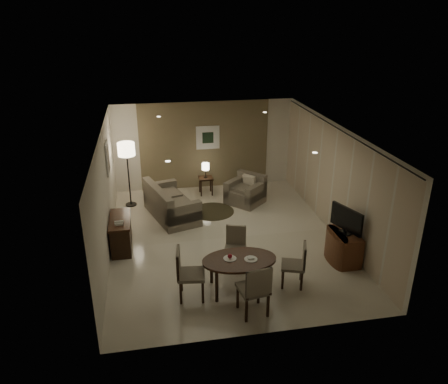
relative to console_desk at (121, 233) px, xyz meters
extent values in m
cube|color=beige|center=(2.49, 0.00, -0.38)|extent=(5.50, 7.00, 0.00)
cube|color=white|center=(2.49, 0.00, 2.33)|extent=(5.50, 7.00, 0.00)
cube|color=#78674A|center=(2.49, 3.50, 0.98)|extent=(5.50, 0.00, 2.70)
cube|color=beige|center=(-0.26, 0.00, 0.98)|extent=(0.00, 7.00, 2.70)
cube|color=beige|center=(5.24, 0.00, 0.98)|extent=(0.00, 7.00, 2.70)
cube|color=#78674A|center=(2.49, 3.48, 0.98)|extent=(3.96, 0.03, 2.70)
cylinder|color=black|center=(5.17, 0.00, 2.27)|extent=(0.03, 6.80, 0.03)
cube|color=silver|center=(2.59, 3.46, 1.23)|extent=(0.72, 0.03, 0.72)
cube|color=black|center=(2.59, 3.44, 1.23)|extent=(0.34, 0.01, 0.34)
cube|color=silver|center=(-0.23, 1.20, 1.48)|extent=(0.03, 0.60, 0.80)
cube|color=gray|center=(-0.21, 1.20, 1.48)|extent=(0.01, 0.46, 0.64)
cylinder|color=white|center=(1.09, -1.80, 2.31)|extent=(0.10, 0.10, 0.01)
cylinder|color=white|center=(3.89, -1.80, 2.31)|extent=(0.10, 0.10, 0.01)
cylinder|color=white|center=(1.09, 1.80, 2.31)|extent=(0.10, 0.10, 0.01)
cylinder|color=white|center=(3.89, 1.80, 2.31)|extent=(0.10, 0.10, 0.01)
cylinder|color=white|center=(2.19, -2.09, 0.32)|extent=(0.26, 0.26, 0.02)
cylinder|color=white|center=(2.59, -2.19, 0.32)|extent=(0.26, 0.26, 0.02)
sphere|color=maroon|center=(2.19, -2.09, 0.38)|extent=(0.09, 0.09, 0.09)
cube|color=white|center=(2.59, -2.19, 0.35)|extent=(0.12, 0.08, 0.03)
cylinder|color=#3C3721|center=(2.42, 1.57, -0.37)|extent=(1.19, 1.19, 0.01)
camera|label=1|loc=(0.73, -9.33, 4.84)|focal=35.00mm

